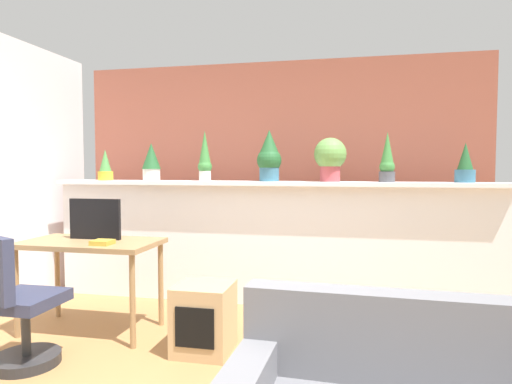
% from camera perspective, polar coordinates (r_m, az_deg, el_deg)
% --- Properties ---
extents(divider_wall, '(4.41, 0.16, 1.17)m').
position_cam_1_polar(divider_wall, '(4.37, 1.45, -6.83)').
color(divider_wall, white).
rests_on(divider_wall, ground).
extents(plant_shelf, '(4.41, 0.29, 0.04)m').
position_cam_1_polar(plant_shelf, '(4.27, 1.36, 1.13)').
color(plant_shelf, white).
rests_on(plant_shelf, divider_wall).
extents(brick_wall_behind, '(4.41, 0.10, 2.50)m').
position_cam_1_polar(brick_wall_behind, '(4.90, 2.76, 2.03)').
color(brick_wall_behind, '#9E5442').
rests_on(brick_wall_behind, ground).
extents(potted_plant_0, '(0.15, 0.15, 0.32)m').
position_cam_1_polar(potted_plant_0, '(4.85, -18.89, 3.13)').
color(potted_plant_0, gold).
rests_on(potted_plant_0, plant_shelf).
extents(potted_plant_1, '(0.19, 0.19, 0.38)m').
position_cam_1_polar(potted_plant_1, '(4.68, -13.38, 3.90)').
color(potted_plant_1, silver).
rests_on(potted_plant_1, plant_shelf).
extents(potted_plant_2, '(0.14, 0.14, 0.50)m').
position_cam_1_polar(potted_plant_2, '(4.44, -6.63, 4.40)').
color(potted_plant_2, silver).
rests_on(potted_plant_2, plant_shelf).
extents(potted_plant_3, '(0.24, 0.24, 0.50)m').
position_cam_1_polar(potted_plant_3, '(4.27, 1.72, 4.63)').
color(potted_plant_3, '#386B84').
rests_on(potted_plant_3, plant_shelf).
extents(potted_plant_4, '(0.30, 0.30, 0.41)m').
position_cam_1_polar(potted_plant_4, '(4.23, 9.56, 4.48)').
color(potted_plant_4, '#B7474C').
rests_on(potted_plant_4, plant_shelf).
extents(potted_plant_5, '(0.15, 0.15, 0.46)m').
position_cam_1_polar(potted_plant_5, '(4.23, 16.59, 3.93)').
color(potted_plant_5, '#4C4C51').
rests_on(potted_plant_5, plant_shelf).
extents(potted_plant_6, '(0.17, 0.17, 0.35)m').
position_cam_1_polar(potted_plant_6, '(4.34, 25.42, 3.17)').
color(potted_plant_6, '#386B84').
rests_on(potted_plant_6, plant_shelf).
extents(desk, '(1.10, 0.60, 0.75)m').
position_cam_1_polar(desk, '(3.88, -20.60, -7.15)').
color(desk, '#99754C').
rests_on(desk, ground).
extents(tv_monitor, '(0.45, 0.04, 0.34)m').
position_cam_1_polar(tv_monitor, '(3.91, -20.08, -3.30)').
color(tv_monitor, black).
rests_on(tv_monitor, desk).
extents(office_chair, '(0.52, 0.52, 0.91)m').
position_cam_1_polar(office_chair, '(3.45, -28.55, -13.36)').
color(office_chair, '#262628').
rests_on(office_chair, ground).
extents(side_cube_shelf, '(0.40, 0.41, 0.50)m').
position_cam_1_polar(side_cube_shelf, '(3.36, -6.76, -15.91)').
color(side_cube_shelf, tan).
rests_on(side_cube_shelf, ground).
extents(book_on_desk, '(0.15, 0.14, 0.04)m').
position_cam_1_polar(book_on_desk, '(3.64, -19.24, -6.16)').
color(book_on_desk, gold).
rests_on(book_on_desk, desk).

